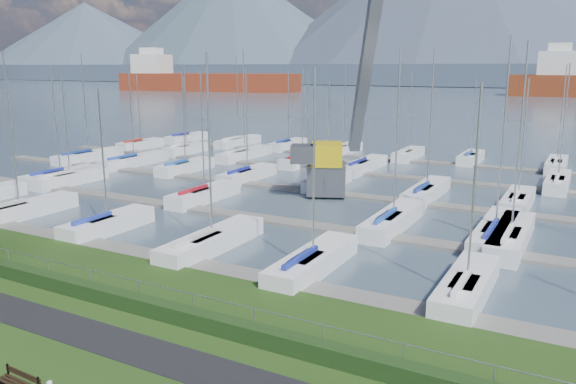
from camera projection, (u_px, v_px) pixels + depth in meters
The scene contains 10 objects.
path at pixel (106, 340), 22.00m from camera, with size 160.00×2.00×0.04m, color black.
water at pixel (555, 92), 247.67m from camera, with size 800.00×540.00×0.20m, color #425361.
hedge at pixel (151, 307), 24.16m from camera, with size 80.00×0.70×0.70m, color #1C3413.
fence at pixel (156, 285), 24.32m from camera, with size 0.04×0.04×80.00m, color #909398.
foothill at pixel (565, 75), 306.31m from camera, with size 900.00×80.00×12.00m, color #455265.
docks at pixel (368, 197), 46.93m from camera, with size 90.00×41.60×0.25m.
bench_right at pixel (20, 384), 18.18m from camera, with size 1.82×0.49×0.85m.
crane at pixel (338, 129), 47.58m from camera, with size 7.89×12.85×22.35m.
cargo_ship_west at pixel (200, 82), 254.17m from camera, with size 84.14×31.45×21.50m.
sailboat_fleet at pixel (356, 126), 48.79m from camera, with size 75.28×49.14×13.62m.
Camera 1 is at (15.93, -17.35, 10.47)m, focal length 35.00 mm.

